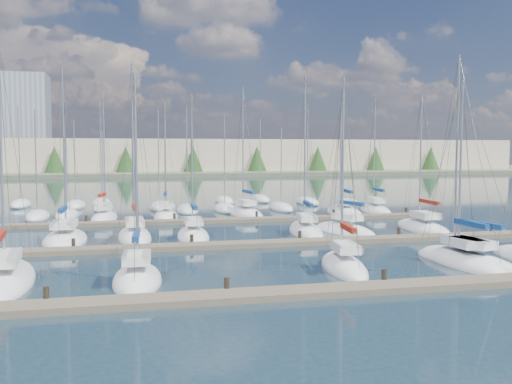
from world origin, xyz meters
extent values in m
plane|color=#203540|center=(0.00, 60.00, 0.00)|extent=(400.00, 400.00, 0.00)
cube|color=#6B5E4C|center=(0.00, 2.00, 0.15)|extent=(44.00, 1.80, 0.35)
cylinder|color=#2D261C|center=(-12.00, 2.90, 0.30)|extent=(0.26, 0.26, 1.10)
cylinder|color=#2D261C|center=(-4.00, 2.90, 0.30)|extent=(0.26, 0.26, 1.10)
cylinder|color=#2D261C|center=(4.00, 2.90, 0.30)|extent=(0.26, 0.26, 1.10)
cube|color=#6B5E4C|center=(0.00, 16.00, 0.15)|extent=(44.00, 1.80, 0.35)
cylinder|color=#2D261C|center=(-12.00, 16.90, 0.30)|extent=(0.26, 0.26, 1.10)
cylinder|color=#2D261C|center=(-4.00, 16.90, 0.30)|extent=(0.26, 0.26, 1.10)
cylinder|color=#2D261C|center=(4.00, 16.90, 0.30)|extent=(0.26, 0.26, 1.10)
cylinder|color=#2D261C|center=(12.00, 16.90, 0.30)|extent=(0.26, 0.26, 1.10)
cylinder|color=#2D261C|center=(20.00, 16.90, 0.30)|extent=(0.26, 0.26, 1.10)
cube|color=#6B5E4C|center=(0.00, 30.00, 0.15)|extent=(44.00, 1.80, 0.35)
cylinder|color=#2D261C|center=(-12.00, 30.90, 0.30)|extent=(0.26, 0.26, 1.10)
cylinder|color=#2D261C|center=(-4.00, 30.90, 0.30)|extent=(0.26, 0.26, 1.10)
cylinder|color=#2D261C|center=(4.00, 30.90, 0.30)|extent=(0.26, 0.26, 1.10)
cylinder|color=#2D261C|center=(12.00, 30.90, 0.30)|extent=(0.26, 0.26, 1.10)
cylinder|color=#2D261C|center=(20.00, 30.90, 0.30)|extent=(0.26, 0.26, 1.10)
ellipsoid|color=white|center=(-8.02, 6.49, 0.05)|extent=(2.90, 6.79, 1.60)
cube|color=silver|center=(-8.04, 6.16, 1.35)|extent=(1.51, 2.41, 0.50)
cylinder|color=#9EA0A5|center=(-7.98, 7.02, 5.88)|extent=(0.14, 0.14, 9.57)
cylinder|color=#9EA0A5|center=(-8.07, 5.62, 2.40)|extent=(0.28, 2.79, 0.10)
cube|color=navy|center=(-8.07, 5.62, 2.52)|extent=(0.46, 2.58, 0.30)
ellipsoid|color=white|center=(3.80, 35.47, 0.05)|extent=(3.62, 8.63, 1.60)
cube|color=maroon|center=(3.80, 35.47, 0.05)|extent=(1.85, 4.15, 0.12)
cube|color=silver|center=(3.85, 35.05, 1.35)|extent=(1.82, 3.08, 0.50)
cylinder|color=#9EA0A5|center=(3.74, 36.13, 7.26)|extent=(0.14, 0.14, 12.32)
cylinder|color=#9EA0A5|center=(3.91, 34.38, 2.40)|extent=(0.45, 3.52, 0.10)
cube|color=navy|center=(3.91, 34.38, 2.52)|extent=(0.62, 3.26, 0.30)
ellipsoid|color=white|center=(-3.42, 20.86, 0.05)|extent=(2.64, 6.98, 1.60)
cube|color=black|center=(-3.42, 20.86, 0.05)|extent=(1.36, 3.35, 0.12)
cube|color=silver|center=(-3.43, 20.51, 1.35)|extent=(1.41, 2.46, 0.50)
cylinder|color=#9EA0A5|center=(-3.40, 21.41, 6.12)|extent=(0.14, 0.14, 10.04)
cylinder|color=#9EA0A5|center=(-3.45, 19.96, 2.40)|extent=(0.19, 2.90, 0.10)
cube|color=navy|center=(-3.45, 19.96, 2.52)|extent=(0.39, 2.68, 0.30)
ellipsoid|color=white|center=(5.93, 21.39, 0.05)|extent=(3.87, 9.32, 1.60)
cube|color=silver|center=(5.85, 20.95, 1.35)|extent=(1.84, 3.34, 0.50)
cylinder|color=#9EA0A5|center=(6.04, 22.11, 7.02)|extent=(0.14, 0.14, 11.84)
cylinder|color=#9EA0A5|center=(5.74, 20.23, 2.40)|extent=(0.71, 3.77, 0.10)
cube|color=navy|center=(5.74, 20.23, 2.52)|extent=(0.86, 3.50, 0.30)
ellipsoid|color=white|center=(16.15, 20.66, 0.05)|extent=(3.44, 9.04, 1.60)
cube|color=silver|center=(16.11, 20.22, 1.35)|extent=(1.75, 3.21, 0.50)
cylinder|color=#9EA0A5|center=(16.20, 21.37, 6.33)|extent=(0.14, 0.14, 10.46)
cylinder|color=#9EA0A5|center=(16.05, 19.52, 2.40)|extent=(0.40, 3.71, 0.10)
cube|color=maroon|center=(16.05, 19.52, 2.52)|extent=(0.57, 3.43, 0.30)
ellipsoid|color=white|center=(-12.95, 21.18, 0.05)|extent=(3.27, 8.24, 1.60)
cube|color=black|center=(-12.95, 21.18, 0.05)|extent=(1.69, 3.96, 0.12)
cube|color=silver|center=(-12.95, 20.77, 1.35)|extent=(1.77, 2.89, 0.50)
cylinder|color=#9EA0A5|center=(-12.93, 21.84, 7.03)|extent=(0.14, 0.14, 11.86)
cylinder|color=#9EA0A5|center=(-12.97, 20.12, 2.40)|extent=(0.16, 3.44, 0.10)
cube|color=navy|center=(-12.97, 20.12, 2.52)|extent=(0.36, 3.17, 0.30)
ellipsoid|color=white|center=(14.41, 34.07, 0.05)|extent=(4.32, 9.30, 1.60)
cube|color=silver|center=(14.35, 33.62, 1.35)|extent=(2.14, 3.34, 0.50)
cylinder|color=#9EA0A5|center=(14.50, 34.78, 6.61)|extent=(0.14, 0.14, 11.02)
cylinder|color=#9EA0A5|center=(14.25, 32.91, 2.40)|extent=(0.60, 3.74, 0.10)
cube|color=navy|center=(14.25, 32.91, 2.52)|extent=(0.76, 3.47, 0.30)
ellipsoid|color=white|center=(-14.73, 8.00, 0.05)|extent=(3.85, 10.12, 1.60)
cube|color=maroon|center=(-14.73, 8.00, 0.05)|extent=(1.97, 4.87, 0.12)
cube|color=silver|center=(-14.70, 7.51, 1.35)|extent=(1.96, 3.59, 0.50)
cylinder|color=#9EA0A5|center=(-14.80, 8.79, 6.89)|extent=(0.14, 0.14, 11.59)
ellipsoid|color=white|center=(-7.87, 21.60, 0.05)|extent=(2.70, 8.81, 1.60)
cube|color=silver|center=(-7.86, 21.17, 1.35)|extent=(1.44, 3.10, 0.50)
cylinder|color=#9EA0A5|center=(-7.88, 22.30, 7.30)|extent=(0.14, 0.14, 12.41)
cylinder|color=#9EA0A5|center=(-7.84, 20.47, 2.40)|extent=(0.19, 3.68, 0.10)
cube|color=maroon|center=(-7.84, 20.47, 2.52)|extent=(0.38, 3.39, 0.30)
ellipsoid|color=white|center=(-10.53, 34.52, 0.05)|extent=(3.31, 7.59, 1.60)
cube|color=black|center=(-10.53, 34.52, 0.05)|extent=(1.68, 3.66, 0.12)
cube|color=silver|center=(-10.59, 34.16, 1.35)|extent=(1.60, 2.72, 0.50)
cylinder|color=#9EA0A5|center=(-10.44, 35.10, 6.87)|extent=(0.14, 0.14, 11.54)
cylinder|color=#9EA0A5|center=(-10.68, 33.58, 2.40)|extent=(0.57, 3.06, 0.10)
cube|color=maroon|center=(-10.68, 33.58, 2.52)|extent=(0.73, 2.85, 0.30)
ellipsoid|color=white|center=(9.09, 20.82, 0.05)|extent=(4.35, 7.82, 1.60)
cube|color=black|center=(9.09, 20.82, 0.05)|extent=(2.18, 3.78, 0.12)
cube|color=silver|center=(9.20, 20.46, 1.35)|extent=(1.99, 2.87, 0.50)
cylinder|color=#9EA0A5|center=(8.93, 21.39, 5.92)|extent=(0.14, 0.14, 9.65)
cylinder|color=#9EA0A5|center=(9.36, 19.89, 2.40)|extent=(0.94, 3.04, 0.10)
cube|color=navy|center=(9.36, 19.89, 2.52)|extent=(1.06, 2.85, 0.30)
ellipsoid|color=white|center=(18.55, 35.21, 0.05)|extent=(3.60, 8.66, 1.60)
cube|color=black|center=(18.55, 35.21, 0.05)|extent=(1.82, 4.17, 0.12)
cube|color=silver|center=(18.49, 34.79, 1.35)|extent=(1.74, 3.10, 0.50)
cylinder|color=#9EA0A5|center=(18.64, 35.88, 7.06)|extent=(0.14, 0.14, 11.91)
cylinder|color=#9EA0A5|center=(18.40, 34.13, 2.40)|extent=(0.59, 3.51, 0.10)
cube|color=navy|center=(18.40, 34.13, 2.52)|extent=(0.75, 3.26, 0.30)
ellipsoid|color=white|center=(-4.54, 34.59, 0.05)|extent=(2.99, 6.66, 1.60)
cube|color=silver|center=(-4.58, 34.27, 1.35)|extent=(1.51, 2.38, 0.50)
cylinder|color=#9EA0A5|center=(-4.49, 35.10, 6.37)|extent=(0.14, 0.14, 10.54)
cylinder|color=#9EA0A5|center=(-4.63, 33.76, 2.40)|extent=(0.38, 2.71, 0.10)
cube|color=navy|center=(-4.63, 33.76, 2.52)|extent=(0.55, 2.51, 0.30)
ellipsoid|color=white|center=(11.08, 7.27, 0.05)|extent=(2.97, 8.40, 1.60)
cube|color=silver|center=(11.06, 6.85, 1.35)|extent=(1.57, 2.96, 0.50)
cylinder|color=#9EA0A5|center=(11.10, 7.93, 6.79)|extent=(0.14, 0.14, 11.39)
cylinder|color=#9EA0A5|center=(11.04, 6.19, 2.40)|extent=(0.22, 3.49, 0.10)
cube|color=navy|center=(11.04, 6.19, 2.52)|extent=(0.41, 3.22, 0.30)
ellipsoid|color=white|center=(3.52, 7.05, 0.05)|extent=(3.13, 7.18, 1.60)
cube|color=maroon|center=(3.52, 7.05, 0.05)|extent=(1.59, 3.46, 0.12)
cube|color=silver|center=(3.47, 6.70, 1.35)|extent=(1.53, 2.58, 0.50)
cylinder|color=#9EA0A5|center=(3.60, 7.60, 6.01)|extent=(0.14, 0.14, 9.82)
cylinder|color=#9EA0A5|center=(3.39, 6.15, 2.40)|extent=(0.52, 2.90, 0.10)
cube|color=maroon|center=(3.39, 6.15, 2.52)|extent=(0.68, 2.70, 0.30)
ellipsoid|color=white|center=(11.21, 6.83, 0.05)|extent=(3.92, 8.32, 1.60)
cube|color=black|center=(11.21, 6.83, 0.05)|extent=(1.97, 4.01, 0.12)
cube|color=silver|center=(11.29, 6.44, 1.35)|extent=(1.81, 3.01, 0.50)
cylinder|color=#9EA0A5|center=(11.07, 7.46, 6.01)|extent=(0.14, 0.14, 9.81)
cylinder|color=#9EA0A5|center=(11.43, 5.81, 2.40)|extent=(0.82, 3.31, 0.10)
cube|color=navy|center=(11.43, 5.81, 2.52)|extent=(0.96, 3.09, 0.30)
cylinder|color=#9EA0A5|center=(-20.75, 49.89, 6.50)|extent=(0.12, 0.12, 11.20)
ellipsoid|color=white|center=(-20.75, 49.89, 0.25)|extent=(2.20, 6.40, 1.40)
cylinder|color=#9EA0A5|center=(-3.94, 43.45, 5.97)|extent=(0.12, 0.12, 10.14)
ellipsoid|color=white|center=(-3.94, 43.45, 0.25)|extent=(2.20, 6.40, 1.40)
cylinder|color=#9EA0A5|center=(-4.68, 43.24, 6.14)|extent=(0.12, 0.12, 10.49)
ellipsoid|color=white|center=(-4.68, 43.24, 0.25)|extent=(2.20, 6.40, 1.40)
cylinder|color=#9EA0A5|center=(9.07, 50.53, 5.93)|extent=(0.12, 0.12, 10.06)
ellipsoid|color=white|center=(9.07, 50.53, 0.25)|extent=(2.20, 6.40, 1.40)
cylinder|color=#9EA0A5|center=(-14.23, 47.33, 5.60)|extent=(0.12, 0.12, 9.39)
ellipsoid|color=white|center=(-14.23, 47.33, 0.25)|extent=(2.20, 6.40, 1.40)
cylinder|color=#9EA0A5|center=(-16.97, 36.19, 5.83)|extent=(0.12, 0.12, 9.85)
ellipsoid|color=white|center=(-16.97, 36.19, 0.25)|extent=(2.20, 6.40, 1.40)
cylinder|color=#9EA0A5|center=(-14.23, 36.83, 5.55)|extent=(0.12, 0.12, 9.30)
ellipsoid|color=white|center=(-14.23, 36.83, 0.25)|extent=(2.20, 6.40, 1.40)
cylinder|color=#9EA0A5|center=(13.97, 45.41, 6.74)|extent=(0.12, 0.12, 11.68)
ellipsoid|color=white|center=(13.97, 45.41, 0.25)|extent=(2.20, 6.40, 1.40)
cylinder|color=#9EA0A5|center=(2.31, 39.32, 5.78)|extent=(0.12, 0.12, 9.76)
ellipsoid|color=white|center=(2.31, 39.32, 0.25)|extent=(2.20, 6.40, 1.40)
cylinder|color=#9EA0A5|center=(-11.34, 49.91, 6.87)|extent=(0.12, 0.12, 11.95)
ellipsoid|color=white|center=(-11.34, 49.91, 0.25)|extent=(2.20, 6.40, 1.40)
cylinder|color=#9EA0A5|center=(8.76, 39.06, 5.13)|extent=(0.12, 0.12, 8.46)
ellipsoid|color=white|center=(8.76, 39.06, 0.25)|extent=(2.20, 6.40, 1.40)
cylinder|color=#9EA0A5|center=(-10.91, 43.47, 4.96)|extent=(0.12, 0.12, 8.12)
ellipsoid|color=white|center=(-10.91, 43.47, 0.25)|extent=(2.20, 6.40, 1.40)
cylinder|color=#9EA0A5|center=(4.00, 49.08, 5.90)|extent=(0.12, 0.12, 10.00)
ellipsoid|color=white|center=(4.00, 49.08, 0.25)|extent=(2.20, 6.40, 1.40)
cylinder|color=#9EA0A5|center=(-1.89, 38.97, 6.17)|extent=(0.12, 0.12, 10.54)
ellipsoid|color=white|center=(-1.89, 38.97, 0.25)|extent=(2.20, 6.40, 1.40)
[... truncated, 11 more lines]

